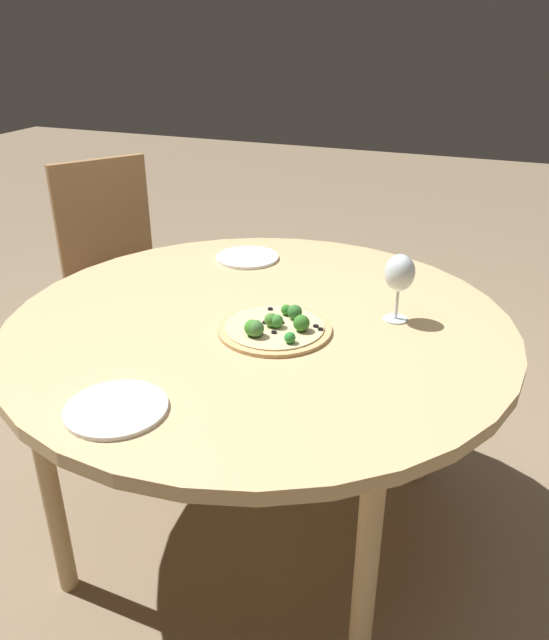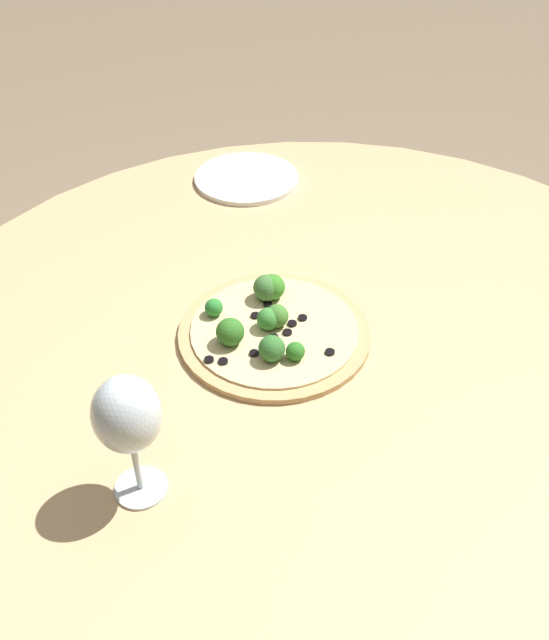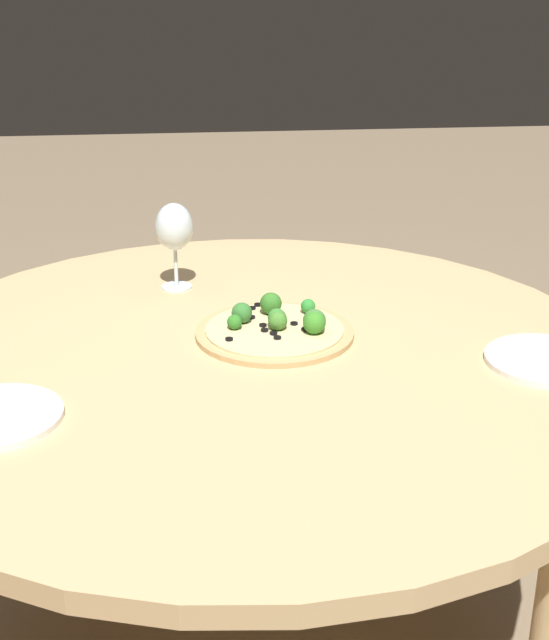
{
  "view_description": "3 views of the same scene",
  "coord_description": "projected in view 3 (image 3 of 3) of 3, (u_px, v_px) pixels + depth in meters",
  "views": [
    {
      "loc": [
        -1.35,
        -0.58,
        1.43
      ],
      "look_at": [
        -0.05,
        -0.06,
        0.75
      ],
      "focal_mm": 35.0,
      "sensor_mm": 36.0,
      "label": 1
    },
    {
      "loc": [
        0.67,
        -0.43,
        1.42
      ],
      "look_at": [
        -0.05,
        -0.06,
        0.75
      ],
      "focal_mm": 40.0,
      "sensor_mm": 36.0,
      "label": 2
    },
    {
      "loc": [
        0.11,
        1.42,
        1.36
      ],
      "look_at": [
        -0.05,
        -0.06,
        0.75
      ],
      "focal_mm": 50.0,
      "sensor_mm": 36.0,
      "label": 3
    }
  ],
  "objects": [
    {
      "name": "dining_table",
      "position": [
        250.0,
        378.0,
        1.58
      ],
      "size": [
        1.32,
        1.32,
        0.72
      ],
      "color": "tan",
      "rests_on": "ground_plane"
    },
    {
      "name": "wine_glass",
      "position": [
        174.0,
        229.0,
        1.8
      ],
      "size": [
        0.08,
        0.08,
        0.18
      ],
      "color": "silver",
      "rests_on": "dining_table"
    },
    {
      "name": "plate_far",
      "position": [
        547.0,
        360.0,
        1.51
      ],
      "size": [
        0.21,
        0.21,
        0.01
      ],
      "color": "white",
      "rests_on": "dining_table"
    },
    {
      "name": "pizza",
      "position": [
        277.0,
        328.0,
        1.62
      ],
      "size": [
        0.29,
        0.29,
        0.06
      ],
      "color": "tan",
      "rests_on": "dining_table"
    }
  ]
}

